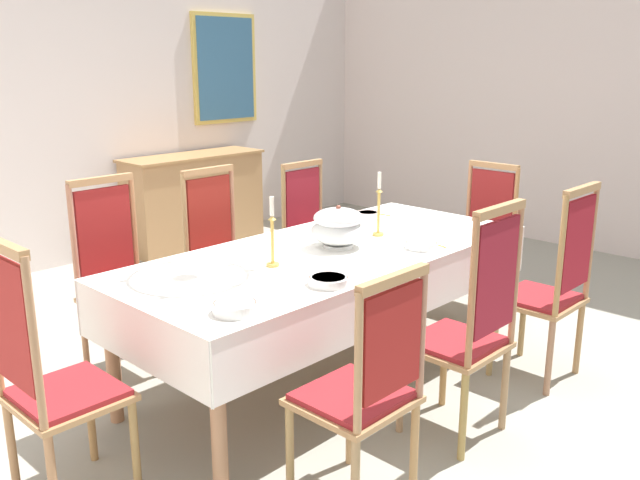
{
  "coord_description": "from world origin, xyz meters",
  "views": [
    {
      "loc": [
        -2.71,
        -2.79,
        1.82
      ],
      "look_at": [
        -0.09,
        -0.28,
        0.84
      ],
      "focal_mm": 38.26,
      "sensor_mm": 36.0,
      "label": 1
    }
  ],
  "objects_px": {
    "soup_tureen": "(338,227)",
    "chair_south_a": "(365,387)",
    "spoon_primary": "(374,213)",
    "chair_south_c": "(552,284)",
    "candlestick_east": "(379,210)",
    "chair_head_west": "(49,375)",
    "bowl_far_right": "(329,280)",
    "spoon_secondary": "(431,242)",
    "bowl_near_right": "(421,244)",
    "sideboard": "(195,200)",
    "chair_north_a": "(119,277)",
    "bowl_near_left": "(368,214)",
    "framed_painting": "(225,69)",
    "chair_north_b": "(222,253)",
    "chair_north_c": "(314,232)",
    "bowl_far_left": "(235,307)",
    "chair_head_east": "(481,234)",
    "chair_south_b": "(469,324)",
    "dining_table": "(330,262)",
    "candlestick_west": "(272,238)"
  },
  "relations": [
    {
      "from": "chair_south_a",
      "to": "candlestick_east",
      "type": "bearing_deg",
      "value": 37.23
    },
    {
      "from": "chair_head_east",
      "to": "sideboard",
      "type": "height_order",
      "value": "chair_head_east"
    },
    {
      "from": "chair_north_b",
      "to": "candlestick_east",
      "type": "bearing_deg",
      "value": 116.51
    },
    {
      "from": "chair_south_c",
      "to": "chair_north_c",
      "type": "height_order",
      "value": "chair_south_c"
    },
    {
      "from": "bowl_near_left",
      "to": "chair_north_c",
      "type": "bearing_deg",
      "value": 84.02
    },
    {
      "from": "bowl_near_right",
      "to": "sideboard",
      "type": "bearing_deg",
      "value": 76.04
    },
    {
      "from": "chair_north_b",
      "to": "chair_head_east",
      "type": "height_order",
      "value": "chair_north_b"
    },
    {
      "from": "chair_south_c",
      "to": "sideboard",
      "type": "xyz_separation_m",
      "value": [
        0.36,
        3.88,
        -0.13
      ]
    },
    {
      "from": "candlestick_east",
      "to": "bowl_near_left",
      "type": "bearing_deg",
      "value": 46.95
    },
    {
      "from": "soup_tureen",
      "to": "spoon_secondary",
      "type": "height_order",
      "value": "soup_tureen"
    },
    {
      "from": "chair_head_west",
      "to": "spoon_secondary",
      "type": "relative_size",
      "value": 6.69
    },
    {
      "from": "candlestick_east",
      "to": "spoon_secondary",
      "type": "bearing_deg",
      "value": -76.96
    },
    {
      "from": "chair_north_b",
      "to": "chair_north_c",
      "type": "relative_size",
      "value": 1.05
    },
    {
      "from": "chair_north_a",
      "to": "framed_painting",
      "type": "height_order",
      "value": "framed_painting"
    },
    {
      "from": "chair_head_east",
      "to": "bowl_near_left",
      "type": "height_order",
      "value": "chair_head_east"
    },
    {
      "from": "chair_north_a",
      "to": "soup_tureen",
      "type": "relative_size",
      "value": 3.67
    },
    {
      "from": "candlestick_east",
      "to": "framed_painting",
      "type": "relative_size",
      "value": 0.35
    },
    {
      "from": "chair_head_east",
      "to": "soup_tureen",
      "type": "relative_size",
      "value": 3.39
    },
    {
      "from": "chair_north_c",
      "to": "bowl_far_left",
      "type": "distance_m",
      "value": 2.27
    },
    {
      "from": "chair_head_east",
      "to": "bowl_far_left",
      "type": "distance_m",
      "value": 2.69
    },
    {
      "from": "chair_north_b",
      "to": "spoon_secondary",
      "type": "xyz_separation_m",
      "value": [
        0.54,
        -1.27,
        0.21
      ]
    },
    {
      "from": "chair_north_c",
      "to": "bowl_near_right",
      "type": "relative_size",
      "value": 5.7
    },
    {
      "from": "chair_north_c",
      "to": "chair_head_west",
      "type": "relative_size",
      "value": 0.91
    },
    {
      "from": "spoon_primary",
      "to": "chair_south_c",
      "type": "bearing_deg",
      "value": -99.93
    },
    {
      "from": "chair_south_b",
      "to": "candlestick_west",
      "type": "xyz_separation_m",
      "value": [
        -0.4,
        0.94,
        0.33
      ]
    },
    {
      "from": "bowl_far_right",
      "to": "spoon_secondary",
      "type": "distance_m",
      "value": 0.97
    },
    {
      "from": "spoon_primary",
      "to": "chair_south_b",
      "type": "bearing_deg",
      "value": -132.47
    },
    {
      "from": "candlestick_west",
      "to": "sideboard",
      "type": "relative_size",
      "value": 0.26
    },
    {
      "from": "chair_north_a",
      "to": "bowl_far_left",
      "type": "height_order",
      "value": "chair_north_a"
    },
    {
      "from": "bowl_near_left",
      "to": "bowl_near_right",
      "type": "bearing_deg",
      "value": -118.72
    },
    {
      "from": "soup_tureen",
      "to": "bowl_near_left",
      "type": "height_order",
      "value": "soup_tureen"
    },
    {
      "from": "dining_table",
      "to": "spoon_secondary",
      "type": "relative_size",
      "value": 14.29
    },
    {
      "from": "chair_north_a",
      "to": "spoon_secondary",
      "type": "height_order",
      "value": "chair_north_a"
    },
    {
      "from": "candlestick_east",
      "to": "chair_head_west",
      "type": "bearing_deg",
      "value": -180.0
    },
    {
      "from": "chair_north_b",
      "to": "chair_south_a",
      "type": "bearing_deg",
      "value": 67.89
    },
    {
      "from": "chair_head_east",
      "to": "candlestick_east",
      "type": "distance_m",
      "value": 1.28
    },
    {
      "from": "chair_north_a",
      "to": "bowl_near_right",
      "type": "bearing_deg",
      "value": 132.15
    },
    {
      "from": "chair_north_c",
      "to": "chair_north_b",
      "type": "bearing_deg",
      "value": -0.23
    },
    {
      "from": "bowl_near_left",
      "to": "bowl_far_left",
      "type": "xyz_separation_m",
      "value": [
        -1.78,
        -0.75,
        0.01
      ]
    },
    {
      "from": "candlestick_west",
      "to": "spoon_secondary",
      "type": "bearing_deg",
      "value": -19.34
    },
    {
      "from": "soup_tureen",
      "to": "candlestick_east",
      "type": "height_order",
      "value": "candlestick_east"
    },
    {
      "from": "chair_south_a",
      "to": "chair_south_b",
      "type": "distance_m",
      "value": 0.76
    },
    {
      "from": "spoon_secondary",
      "to": "spoon_primary",
      "type": "bearing_deg",
      "value": 76.71
    },
    {
      "from": "chair_south_c",
      "to": "candlestick_east",
      "type": "distance_m",
      "value": 1.08
    },
    {
      "from": "soup_tureen",
      "to": "chair_south_a",
      "type": "bearing_deg",
      "value": -132.84
    },
    {
      "from": "chair_north_b",
      "to": "bowl_far_right",
      "type": "relative_size",
      "value": 5.68
    },
    {
      "from": "chair_head_east",
      "to": "chair_south_c",
      "type": "bearing_deg",
      "value": 139.08
    },
    {
      "from": "chair_head_west",
      "to": "sideboard",
      "type": "xyz_separation_m",
      "value": [
        2.86,
        2.94,
        -0.13
      ]
    },
    {
      "from": "bowl_far_left",
      "to": "framed_painting",
      "type": "xyz_separation_m",
      "value": [
        2.84,
        3.57,
        0.9
      ]
    },
    {
      "from": "bowl_near_left",
      "to": "framed_painting",
      "type": "relative_size",
      "value": 0.14
    }
  ]
}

